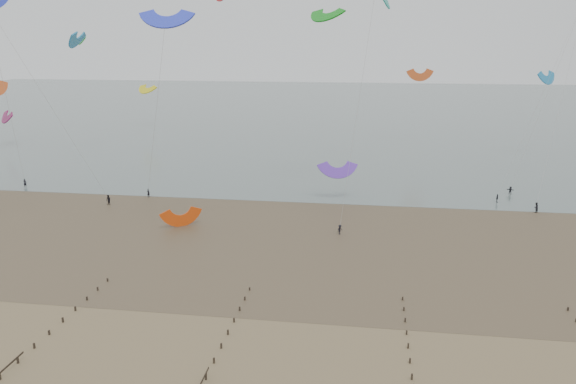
% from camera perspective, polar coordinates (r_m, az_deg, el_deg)
% --- Properties ---
extents(ground, '(500.00, 500.00, 0.00)m').
position_cam_1_polar(ground, '(59.01, -10.37, -14.49)').
color(ground, brown).
rests_on(ground, ground).
extents(sea_and_shore, '(500.00, 665.00, 0.03)m').
position_cam_1_polar(sea_and_shore, '(90.28, -5.97, -3.59)').
color(sea_and_shore, '#475654').
rests_on(sea_and_shore, ground).
extents(kitesurfer_lead, '(0.67, 0.52, 1.62)m').
position_cam_1_polar(kitesurfer_lead, '(109.83, -14.00, -0.10)').
color(kitesurfer_lead, black).
rests_on(kitesurfer_lead, ground).
extents(kitesurfers, '(105.68, 29.21, 1.84)m').
position_cam_1_polar(kitesurfers, '(100.27, 9.03, -1.27)').
color(kitesurfers, black).
rests_on(kitesurfers, ground).
extents(grounded_kite, '(7.27, 6.98, 3.16)m').
position_cam_1_polar(grounded_kite, '(91.94, -10.74, -3.43)').
color(grounded_kite, '#E1450E').
rests_on(grounded_kite, ground).
extents(kites_airborne, '(229.05, 118.05, 42.56)m').
position_cam_1_polar(kites_airborne, '(140.78, -5.26, 12.45)').
color(kites_airborne, '#E05621').
rests_on(kites_airborne, ground).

